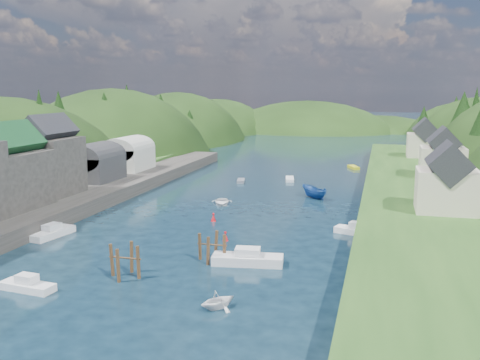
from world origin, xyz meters
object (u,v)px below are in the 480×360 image
(piling_cluster_near, at_px, (125,264))
(piling_cluster_far, at_px, (212,250))
(channel_buoy_near, at_px, (225,237))
(channel_buoy_far, at_px, (213,218))

(piling_cluster_near, height_order, piling_cluster_far, piling_cluster_near)
(piling_cluster_far, bearing_deg, channel_buoy_near, 95.85)
(piling_cluster_near, height_order, channel_buoy_near, piling_cluster_near)
(piling_cluster_far, bearing_deg, piling_cluster_near, -133.85)
(channel_buoy_far, bearing_deg, piling_cluster_far, -72.71)
(piling_cluster_near, xyz_separation_m, channel_buoy_far, (1.44, 21.66, -0.75))
(piling_cluster_near, bearing_deg, channel_buoy_near, 67.99)
(piling_cluster_near, xyz_separation_m, piling_cluster_far, (6.18, 6.44, -0.12))
(channel_buoy_far, bearing_deg, piling_cluster_near, -93.81)
(piling_cluster_far, relative_size, channel_buoy_near, 3.05)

